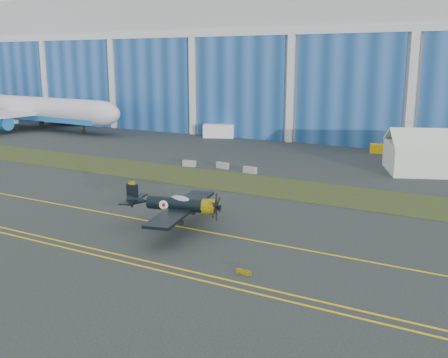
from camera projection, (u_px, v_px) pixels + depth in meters
The scene contains 16 objects.
ground at pixel (120, 199), 59.30m from camera, with size 260.00×260.00×0.00m, color #2E3636.
grass_median at pixel (189, 176), 71.16m from camera, with size 260.00×10.00×0.02m, color #475128.
hangar at pixel (330, 62), 116.83m from camera, with size 220.00×45.70×30.00m.
taxiway_centreline at pixel (89, 210), 55.06m from camera, with size 200.00×0.20×0.02m, color yellow.
edge_line_near at pixel (14, 235), 47.01m from camera, with size 80.00×0.20×0.02m, color yellow.
edge_line_far at pixel (23, 232), 47.85m from camera, with size 80.00×0.20×0.02m, color yellow.
guard_board_right at pixel (244, 272), 38.48m from camera, with size 1.20×0.15×0.35m, color yellow.
warbird at pixel (176, 204), 48.50m from camera, with size 13.00×14.59×3.72m.
jetliner at pixel (31, 83), 118.65m from camera, with size 62.63×54.19×20.75m.
tent at pixel (438, 150), 72.98m from camera, with size 16.13×14.16×6.24m.
shipping_container at pixel (219, 131), 106.49m from camera, with size 6.19×2.48×2.68m, color white.
tug at pixel (378, 149), 88.79m from camera, with size 2.61×1.63×1.52m, color #F9BF07.
cart at pixel (14, 121), 130.78m from camera, with size 1.81×1.09×1.09m, color #CAF4DE.
barrier_a at pixel (189, 163), 77.54m from camera, with size 2.00×0.60×0.90m, color #9B9699.
barrier_b at pixel (223, 165), 76.06m from camera, with size 2.00×0.60×0.90m, color gray.
barrier_c at pixel (250, 170), 72.93m from camera, with size 2.00×0.60×0.90m, color #999199.
Camera 1 is at (38.56, -44.01, 15.37)m, focal length 42.00 mm.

